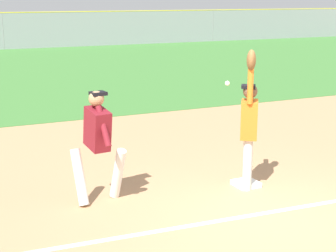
# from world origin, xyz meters

# --- Properties ---
(ground_plane) EXTENTS (81.09, 81.09, 0.00)m
(ground_plane) POSITION_xyz_m (0.00, 0.00, 0.00)
(ground_plane) COLOR tan
(outfield_grass) EXTENTS (55.64, 19.57, 0.01)m
(outfield_grass) POSITION_xyz_m (0.00, 16.81, 0.01)
(outfield_grass) COLOR #3D7533
(outfield_grass) RESTS_ON ground_plane
(first_base) EXTENTS (0.39, 0.39, 0.08)m
(first_base) POSITION_xyz_m (0.41, 1.20, 0.04)
(first_base) COLOR white
(first_base) RESTS_ON ground_plane
(fielder) EXTENTS (0.59, 0.80, 2.28)m
(fielder) POSITION_xyz_m (0.38, 1.12, 1.12)
(fielder) COLOR silver
(fielder) RESTS_ON ground_plane
(runner) EXTENTS (0.78, 0.85, 1.72)m
(runner) POSITION_xyz_m (-2.00, 1.54, 1.00)
(runner) COLOR white
(runner) RESTS_ON ground_plane
(baseball) EXTENTS (0.07, 0.07, 0.07)m
(baseball) POSITION_xyz_m (-0.01, 1.18, 1.75)
(baseball) COLOR white
(outfield_fence) EXTENTS (55.72, 0.08, 2.14)m
(outfield_fence) POSITION_xyz_m (0.00, 26.60, 1.07)
(outfield_fence) COLOR #93999E
(outfield_fence) RESTS_ON ground_plane
(parked_car_green) EXTENTS (4.47, 2.25, 1.25)m
(parked_car_green) POSITION_xyz_m (5.48, 30.85, 0.67)
(parked_car_green) COLOR #1E6B33
(parked_car_green) RESTS_ON ground_plane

